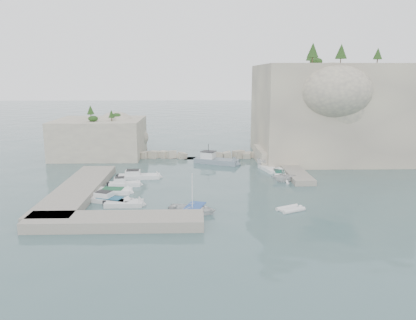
{
  "coord_description": "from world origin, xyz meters",
  "views": [
    {
      "loc": [
        -1.73,
        -51.8,
        15.12
      ],
      "look_at": [
        0.0,
        6.0,
        3.0
      ],
      "focal_mm": 35.0,
      "sensor_mm": 36.0,
      "label": 1
    }
  ],
  "objects_px": {
    "tender_east_b": "(279,175)",
    "tender_east_c": "(269,170)",
    "tender_east_a": "(283,181)",
    "work_boat": "(217,164)",
    "motorboat_a": "(139,178)",
    "motorboat_c": "(113,193)",
    "inflatable_dinghy": "(290,211)",
    "motorboat_e": "(124,206)",
    "tender_east_d": "(271,167)",
    "motorboat_b": "(125,186)",
    "rowboat": "(192,213)",
    "motorboat_d": "(110,202)"
  },
  "relations": [
    {
      "from": "inflatable_dinghy",
      "to": "motorboat_c",
      "type": "bearing_deg",
      "value": 134.17
    },
    {
      "from": "tender_east_a",
      "to": "work_boat",
      "type": "height_order",
      "value": "work_boat"
    },
    {
      "from": "motorboat_b",
      "to": "inflatable_dinghy",
      "type": "distance_m",
      "value": 23.46
    },
    {
      "from": "motorboat_d",
      "to": "tender_east_b",
      "type": "xyz_separation_m",
      "value": [
        23.34,
        12.98,
        0.0
      ]
    },
    {
      "from": "tender_east_c",
      "to": "inflatable_dinghy",
      "type": "bearing_deg",
      "value": 162.58
    },
    {
      "from": "tender_east_b",
      "to": "tender_east_d",
      "type": "height_order",
      "value": "tender_east_d"
    },
    {
      "from": "tender_east_d",
      "to": "work_boat",
      "type": "xyz_separation_m",
      "value": [
        -8.95,
        3.17,
        0.0
      ]
    },
    {
      "from": "inflatable_dinghy",
      "to": "motorboat_d",
      "type": "bearing_deg",
      "value": 143.89
    },
    {
      "from": "tender_east_a",
      "to": "tender_east_b",
      "type": "distance_m",
      "value": 3.77
    },
    {
      "from": "tender_east_a",
      "to": "work_boat",
      "type": "distance_m",
      "value": 15.43
    },
    {
      "from": "motorboat_b",
      "to": "work_boat",
      "type": "distance_m",
      "value": 19.7
    },
    {
      "from": "rowboat",
      "to": "tender_east_c",
      "type": "distance_m",
      "value": 23.61
    },
    {
      "from": "inflatable_dinghy",
      "to": "tender_east_b",
      "type": "height_order",
      "value": "tender_east_b"
    },
    {
      "from": "motorboat_e",
      "to": "tender_east_c",
      "type": "height_order",
      "value": "same"
    },
    {
      "from": "tender_east_b",
      "to": "tender_east_c",
      "type": "height_order",
      "value": "same"
    },
    {
      "from": "rowboat",
      "to": "tender_east_c",
      "type": "height_order",
      "value": "rowboat"
    },
    {
      "from": "motorboat_b",
      "to": "rowboat",
      "type": "height_order",
      "value": "motorboat_b"
    },
    {
      "from": "motorboat_b",
      "to": "tender_east_a",
      "type": "relative_size",
      "value": 1.31
    },
    {
      "from": "motorboat_e",
      "to": "tender_east_c",
      "type": "bearing_deg",
      "value": 40.07
    },
    {
      "from": "motorboat_d",
      "to": "tender_east_c",
      "type": "height_order",
      "value": "motorboat_d"
    },
    {
      "from": "motorboat_a",
      "to": "inflatable_dinghy",
      "type": "relative_size",
      "value": 2.08
    },
    {
      "from": "motorboat_d",
      "to": "tender_east_b",
      "type": "distance_m",
      "value": 26.71
    },
    {
      "from": "motorboat_e",
      "to": "tender_east_b",
      "type": "bearing_deg",
      "value": 33.14
    },
    {
      "from": "motorboat_c",
      "to": "tender_east_c",
      "type": "distance_m",
      "value": 25.76
    },
    {
      "from": "motorboat_c",
      "to": "inflatable_dinghy",
      "type": "distance_m",
      "value": 22.99
    },
    {
      "from": "tender_east_b",
      "to": "work_boat",
      "type": "height_order",
      "value": "work_boat"
    },
    {
      "from": "motorboat_b",
      "to": "inflatable_dinghy",
      "type": "relative_size",
      "value": 1.46
    },
    {
      "from": "motorboat_d",
      "to": "tender_east_b",
      "type": "relative_size",
      "value": 1.28
    },
    {
      "from": "motorboat_d",
      "to": "motorboat_e",
      "type": "height_order",
      "value": "motorboat_d"
    },
    {
      "from": "motorboat_e",
      "to": "rowboat",
      "type": "xyz_separation_m",
      "value": [
        8.11,
        -2.68,
        0.0
      ]
    },
    {
      "from": "rowboat",
      "to": "motorboat_c",
      "type": "bearing_deg",
      "value": 70.25
    },
    {
      "from": "rowboat",
      "to": "tender_east_d",
      "type": "distance_m",
      "value": 26.0
    },
    {
      "from": "motorboat_d",
      "to": "tender_east_c",
      "type": "distance_m",
      "value": 27.51
    },
    {
      "from": "motorboat_a",
      "to": "tender_east_b",
      "type": "bearing_deg",
      "value": 0.58
    },
    {
      "from": "motorboat_a",
      "to": "motorboat_b",
      "type": "height_order",
      "value": "same"
    },
    {
      "from": "inflatable_dinghy",
      "to": "rowboat",
      "type": "bearing_deg",
      "value": 155.59
    },
    {
      "from": "motorboat_c",
      "to": "tender_east_c",
      "type": "xyz_separation_m",
      "value": [
        22.72,
        12.13,
        0.0
      ]
    },
    {
      "from": "motorboat_b",
      "to": "tender_east_c",
      "type": "height_order",
      "value": "motorboat_b"
    },
    {
      "from": "motorboat_c",
      "to": "motorboat_d",
      "type": "distance_m",
      "value": 4.04
    },
    {
      "from": "motorboat_a",
      "to": "inflatable_dinghy",
      "type": "bearing_deg",
      "value": -41.44
    },
    {
      "from": "motorboat_a",
      "to": "tender_east_d",
      "type": "bearing_deg",
      "value": 15.06
    },
    {
      "from": "motorboat_b",
      "to": "motorboat_c",
      "type": "distance_m",
      "value": 3.48
    },
    {
      "from": "motorboat_e",
      "to": "tender_east_d",
      "type": "distance_m",
      "value": 28.95
    },
    {
      "from": "motorboat_a",
      "to": "motorboat_c",
      "type": "relative_size",
      "value": 1.27
    },
    {
      "from": "motorboat_c",
      "to": "tender_east_a",
      "type": "relative_size",
      "value": 1.46
    },
    {
      "from": "rowboat",
      "to": "tender_east_d",
      "type": "relative_size",
      "value": 1.07
    },
    {
      "from": "tender_east_c",
      "to": "work_boat",
      "type": "xyz_separation_m",
      "value": [
        -8.22,
        5.52,
        0.0
      ]
    },
    {
      "from": "motorboat_b",
      "to": "tender_east_b",
      "type": "bearing_deg",
      "value": 6.37
    },
    {
      "from": "motorboat_b",
      "to": "tender_east_d",
      "type": "height_order",
      "value": "tender_east_d"
    },
    {
      "from": "tender_east_b",
      "to": "work_boat",
      "type": "distance_m",
      "value": 12.73
    }
  ]
}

